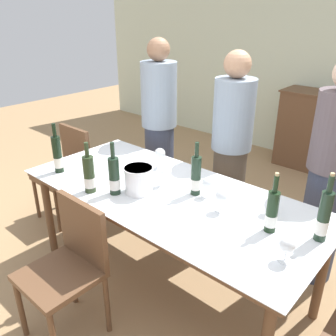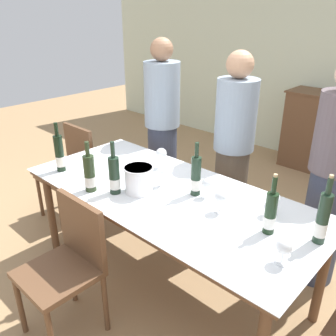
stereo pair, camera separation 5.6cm
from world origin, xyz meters
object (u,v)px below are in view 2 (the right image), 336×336
wine_bottle_5 (114,176)px  wine_glass_4 (161,154)px  ice_bucket (139,179)px  wine_bottle_1 (60,154)px  wine_glass_0 (284,247)px  person_guest_right (332,180)px  wine_bottle_0 (270,213)px  dining_table (168,200)px  wine_bottle_3 (90,174)px  wine_glass_2 (274,198)px  wine_bottle_2 (196,177)px  chair_left_end (71,166)px  wine_bottle_4 (323,219)px  person_host (162,129)px  wine_glass_1 (162,172)px  wine_glass_5 (221,197)px  chair_near_front (69,259)px  person_guest_left (233,151)px  wine_glass_3 (207,184)px

wine_bottle_5 → wine_glass_4: wine_bottle_5 is taller
ice_bucket → wine_bottle_1: 0.71m
wine_glass_0 → person_guest_right: 0.95m
wine_bottle_0 → wine_bottle_5: (-0.98, -0.29, 0.00)m
wine_bottle_5 → wine_glass_0: wine_bottle_5 is taller
dining_table → person_guest_right: (0.78, 0.79, 0.13)m
wine_bottle_3 → wine_glass_2: (1.05, 0.56, -0.01)m
dining_table → person_guest_right: size_ratio=1.29×
wine_bottle_2 → chair_left_end: 1.55m
wine_bottle_4 → wine_glass_0: (-0.06, -0.29, -0.05)m
wine_bottle_5 → wine_glass_4: size_ratio=2.30×
person_host → wine_bottle_3: bearing=-70.4°
wine_bottle_3 → person_host: (-0.40, 1.11, -0.04)m
wine_glass_1 → wine_glass_4: 0.31m
wine_bottle_4 → wine_glass_5: (-0.56, -0.11, -0.04)m
person_host → wine_bottle_5: bearing=-61.9°
wine_bottle_3 → chair_left_end: 1.10m
wine_bottle_4 → person_guest_right: size_ratio=0.24×
wine_bottle_5 → wine_bottle_3: bearing=-148.3°
wine_bottle_2 → wine_glass_1: wine_bottle_2 is taller
wine_bottle_5 → person_host: 1.16m
dining_table → wine_bottle_3: (-0.40, -0.34, 0.18)m
ice_bucket → wine_bottle_0: wine_bottle_0 is taller
chair_near_front → person_guest_left: person_guest_left is taller
wine_bottle_2 → person_host: size_ratio=0.22×
dining_table → chair_left_end: bearing=176.5°
person_guest_right → wine_bottle_3: bearing=-136.3°
dining_table → wine_bottle_1: 0.91m
wine_bottle_3 → ice_bucket: bearing=39.6°
wine_bottle_2 → person_host: 1.16m
chair_left_end → person_guest_right: size_ratio=0.53×
dining_table → person_host: (-0.80, 0.77, 0.15)m
wine_glass_1 → person_guest_right: size_ratio=0.09×
wine_glass_0 → wine_glass_3: (-0.68, 0.28, 0.00)m
wine_glass_1 → wine_glass_3: (0.33, 0.08, -0.01)m
ice_bucket → wine_bottle_4: (1.11, 0.27, 0.04)m
wine_bottle_5 → wine_glass_0: size_ratio=2.63×
wine_bottle_3 → person_host: person_host is taller
dining_table → wine_bottle_4: bearing=8.4°
wine_glass_4 → chair_left_end: 1.11m
ice_bucket → wine_glass_1: (0.05, 0.17, 0.01)m
wine_glass_0 → chair_near_front: bearing=-152.3°
wine_bottle_2 → wine_bottle_5: (-0.41, -0.35, -0.00)m
chair_left_end → wine_bottle_1: bearing=-36.7°
wine_glass_0 → person_guest_left: person_guest_left is taller
wine_bottle_3 → wine_bottle_5: 0.17m
person_host → ice_bucket: bearing=-54.2°
wine_bottle_4 → wine_glass_0: size_ratio=2.84×
wine_bottle_0 → wine_bottle_3: 1.19m
wine_bottle_1 → wine_glass_5: 1.29m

